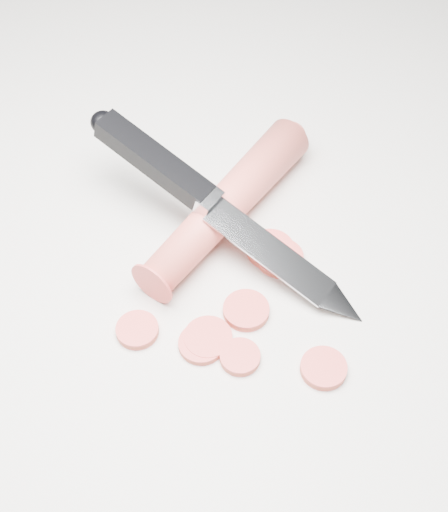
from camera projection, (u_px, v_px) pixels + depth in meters
name	position (u px, v px, depth m)	size (l,w,h in m)	color
ground	(227.00, 268.00, 0.59)	(2.40, 2.40, 0.00)	beige
carrot	(227.00, 204.00, 0.61)	(0.04, 0.04, 0.20)	#DE4E43
carrot_slice_0	(208.00, 338.00, 0.55)	(0.04, 0.04, 0.01)	#D73A36
carrot_slice_1	(246.00, 310.00, 0.56)	(0.04, 0.04, 0.01)	#D73A36
carrot_slice_2	(270.00, 249.00, 0.60)	(0.04, 0.04, 0.01)	#D73A36
carrot_slice_3	(240.00, 357.00, 0.54)	(0.03, 0.03, 0.01)	#D73A36
carrot_slice_4	(280.00, 258.00, 0.59)	(0.04, 0.04, 0.01)	#D73A36
carrot_slice_5	(137.00, 330.00, 0.55)	(0.03, 0.03, 0.01)	#D73A36
carrot_slice_6	(324.00, 368.00, 0.53)	(0.03, 0.03, 0.01)	#D73A36
carrot_slice_7	(201.00, 344.00, 0.54)	(0.04, 0.04, 0.01)	#D73A36
kitchen_knife	(224.00, 210.00, 0.58)	(0.18, 0.24, 0.08)	#B6B8BD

